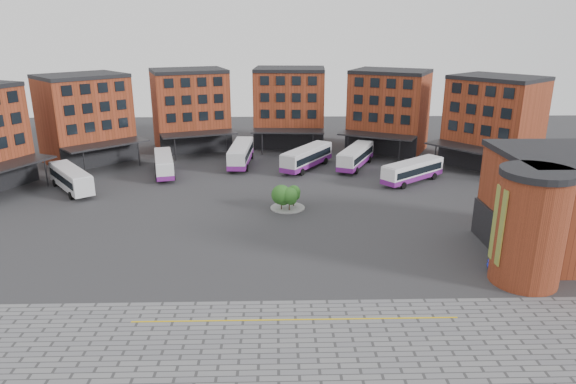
{
  "coord_description": "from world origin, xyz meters",
  "views": [
    {
      "loc": [
        0.52,
        -49.54,
        22.42
      ],
      "look_at": [
        1.91,
        6.45,
        4.0
      ],
      "focal_mm": 32.0,
      "sensor_mm": 36.0,
      "label": 1
    }
  ],
  "objects_px": {
    "bus_a": "(71,178)",
    "blue_car": "(512,267)",
    "bus_f": "(413,171)",
    "tree_island": "(286,196)",
    "bus_b": "(164,164)",
    "bus_e": "(356,156)",
    "bus_d": "(307,157)",
    "bus_c": "(241,154)"
  },
  "relations": [
    {
      "from": "bus_e",
      "to": "bus_a",
      "type": "bearing_deg",
      "value": -139.33
    },
    {
      "from": "tree_island",
      "to": "blue_car",
      "type": "distance_m",
      "value": 27.57
    },
    {
      "from": "bus_f",
      "to": "bus_a",
      "type": "bearing_deg",
      "value": -124.8
    },
    {
      "from": "bus_d",
      "to": "bus_e",
      "type": "bearing_deg",
      "value": 37.09
    },
    {
      "from": "bus_a",
      "to": "bus_c",
      "type": "bearing_deg",
      "value": -6.85
    },
    {
      "from": "blue_car",
      "to": "bus_f",
      "type": "bearing_deg",
      "value": 16.32
    },
    {
      "from": "bus_e",
      "to": "bus_b",
      "type": "bearing_deg",
      "value": -148.08
    },
    {
      "from": "bus_b",
      "to": "blue_car",
      "type": "height_order",
      "value": "bus_b"
    },
    {
      "from": "bus_a",
      "to": "bus_b",
      "type": "relative_size",
      "value": 0.94
    },
    {
      "from": "bus_a",
      "to": "bus_d",
      "type": "height_order",
      "value": "bus_d"
    },
    {
      "from": "bus_a",
      "to": "blue_car",
      "type": "xyz_separation_m",
      "value": [
        50.75,
        -26.54,
        -1.25
      ]
    },
    {
      "from": "bus_d",
      "to": "bus_f",
      "type": "bearing_deg",
      "value": 5.21
    },
    {
      "from": "bus_d",
      "to": "blue_car",
      "type": "xyz_separation_m",
      "value": [
        17.01,
        -37.49,
        -1.18
      ]
    },
    {
      "from": "bus_b",
      "to": "bus_f",
      "type": "bearing_deg",
      "value": -21.12
    },
    {
      "from": "bus_d",
      "to": "bus_f",
      "type": "distance_m",
      "value": 17.17
    },
    {
      "from": "bus_d",
      "to": "blue_car",
      "type": "height_order",
      "value": "bus_d"
    },
    {
      "from": "bus_c",
      "to": "bus_b",
      "type": "bearing_deg",
      "value": -150.83
    },
    {
      "from": "bus_b",
      "to": "bus_e",
      "type": "bearing_deg",
      "value": -6.86
    },
    {
      "from": "blue_car",
      "to": "bus_c",
      "type": "bearing_deg",
      "value": 47.62
    },
    {
      "from": "bus_b",
      "to": "bus_d",
      "type": "height_order",
      "value": "bus_d"
    },
    {
      "from": "tree_island",
      "to": "bus_e",
      "type": "height_order",
      "value": "bus_e"
    },
    {
      "from": "bus_c",
      "to": "bus_e",
      "type": "bearing_deg",
      "value": -2.31
    },
    {
      "from": "bus_e",
      "to": "tree_island",
      "type": "bearing_deg",
      "value": -95.3
    },
    {
      "from": "tree_island",
      "to": "bus_a",
      "type": "xyz_separation_m",
      "value": [
        -30.01,
        8.41,
        0.14
      ]
    },
    {
      "from": "bus_b",
      "to": "bus_f",
      "type": "height_order",
      "value": "bus_f"
    },
    {
      "from": "tree_island",
      "to": "bus_b",
      "type": "distance_m",
      "value": 24.84
    },
    {
      "from": "tree_island",
      "to": "bus_c",
      "type": "bearing_deg",
      "value": 107.93
    },
    {
      "from": "bus_b",
      "to": "tree_island",
      "type": "bearing_deg",
      "value": -54.82
    },
    {
      "from": "bus_a",
      "to": "bus_d",
      "type": "distance_m",
      "value": 35.47
    },
    {
      "from": "bus_c",
      "to": "blue_car",
      "type": "bearing_deg",
      "value": -51.56
    },
    {
      "from": "bus_c",
      "to": "bus_e",
      "type": "relative_size",
      "value": 1.06
    },
    {
      "from": "bus_a",
      "to": "blue_car",
      "type": "height_order",
      "value": "bus_a"
    },
    {
      "from": "bus_b",
      "to": "bus_e",
      "type": "relative_size",
      "value": 0.96
    },
    {
      "from": "bus_a",
      "to": "bus_f",
      "type": "distance_m",
      "value": 49.03
    },
    {
      "from": "bus_a",
      "to": "bus_f",
      "type": "height_order",
      "value": "bus_a"
    },
    {
      "from": "bus_b",
      "to": "bus_c",
      "type": "bearing_deg",
      "value": 11.99
    },
    {
      "from": "bus_d",
      "to": "bus_e",
      "type": "relative_size",
      "value": 0.99
    },
    {
      "from": "bus_e",
      "to": "bus_c",
      "type": "bearing_deg",
      "value": -160.71
    },
    {
      "from": "bus_d",
      "to": "bus_f",
      "type": "relative_size",
      "value": 1.11
    },
    {
      "from": "bus_c",
      "to": "bus_d",
      "type": "xyz_separation_m",
      "value": [
        10.82,
        -2.55,
        -0.04
      ]
    },
    {
      "from": "bus_f",
      "to": "blue_car",
      "type": "relative_size",
      "value": 2.53
    },
    {
      "from": "bus_d",
      "to": "bus_c",
      "type": "bearing_deg",
      "value": -160.33
    }
  ]
}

